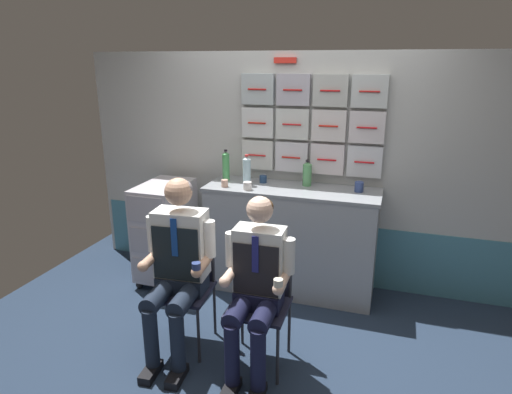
{
  "coord_description": "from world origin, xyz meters",
  "views": [
    {
      "loc": [
        0.89,
        -2.58,
        2.06
      ],
      "look_at": [
        -0.02,
        0.23,
        1.15
      ],
      "focal_mm": 30.98,
      "sensor_mm": 36.0,
      "label": 1
    }
  ],
  "objects_px": {
    "crew_member_left": "(177,261)",
    "coffee_cup_spare": "(247,186)",
    "crew_member_center": "(256,281)",
    "folding_chair_left": "(187,275)",
    "folding_chair_center": "(263,290)",
    "water_bottle_blue_cap": "(247,171)",
    "service_trolley": "(165,229)"
  },
  "relations": [
    {
      "from": "folding_chair_left",
      "to": "crew_member_left",
      "type": "distance_m",
      "value": 0.25
    },
    {
      "from": "folding_chair_center",
      "to": "coffee_cup_spare",
      "type": "distance_m",
      "value": 1.07
    },
    {
      "from": "folding_chair_center",
      "to": "crew_member_center",
      "type": "relative_size",
      "value": 0.69
    },
    {
      "from": "service_trolley",
      "to": "coffee_cup_spare",
      "type": "bearing_deg",
      "value": 0.19
    },
    {
      "from": "folding_chair_left",
      "to": "crew_member_left",
      "type": "bearing_deg",
      "value": -84.93
    },
    {
      "from": "folding_chair_center",
      "to": "crew_member_center",
      "type": "xyz_separation_m",
      "value": [
        0.01,
        -0.16,
        0.15
      ]
    },
    {
      "from": "folding_chair_left",
      "to": "coffee_cup_spare",
      "type": "distance_m",
      "value": 0.98
    },
    {
      "from": "service_trolley",
      "to": "folding_chair_left",
      "type": "relative_size",
      "value": 1.12
    },
    {
      "from": "crew_member_center",
      "to": "water_bottle_blue_cap",
      "type": "height_order",
      "value": "water_bottle_blue_cap"
    },
    {
      "from": "service_trolley",
      "to": "water_bottle_blue_cap",
      "type": "distance_m",
      "value": 1.0
    },
    {
      "from": "folding_chair_left",
      "to": "crew_member_left",
      "type": "height_order",
      "value": "crew_member_left"
    },
    {
      "from": "water_bottle_blue_cap",
      "to": "crew_member_left",
      "type": "bearing_deg",
      "value": -96.19
    },
    {
      "from": "folding_chair_center",
      "to": "water_bottle_blue_cap",
      "type": "height_order",
      "value": "water_bottle_blue_cap"
    },
    {
      "from": "service_trolley",
      "to": "folding_chair_left",
      "type": "xyz_separation_m",
      "value": [
        0.64,
        -0.82,
        0.02
      ]
    },
    {
      "from": "crew_member_left",
      "to": "coffee_cup_spare",
      "type": "distance_m",
      "value": 1.05
    },
    {
      "from": "service_trolley",
      "to": "folding_chair_center",
      "type": "xyz_separation_m",
      "value": [
        1.24,
        -0.86,
        0.02
      ]
    },
    {
      "from": "crew_member_center",
      "to": "water_bottle_blue_cap",
      "type": "distance_m",
      "value": 1.34
    },
    {
      "from": "service_trolley",
      "to": "crew_member_left",
      "type": "distance_m",
      "value": 1.2
    },
    {
      "from": "crew_member_left",
      "to": "coffee_cup_spare",
      "type": "xyz_separation_m",
      "value": [
        0.18,
        0.98,
        0.3
      ]
    },
    {
      "from": "folding_chair_left",
      "to": "coffee_cup_spare",
      "type": "bearing_deg",
      "value": 76.59
    },
    {
      "from": "crew_member_left",
      "to": "crew_member_center",
      "type": "relative_size",
      "value": 1.05
    },
    {
      "from": "service_trolley",
      "to": "crew_member_left",
      "type": "bearing_deg",
      "value": -56.28
    },
    {
      "from": "service_trolley",
      "to": "crew_member_left",
      "type": "relative_size",
      "value": 0.74
    },
    {
      "from": "crew_member_left",
      "to": "folding_chair_center",
      "type": "relative_size",
      "value": 1.52
    },
    {
      "from": "folding_chair_left",
      "to": "water_bottle_blue_cap",
      "type": "xyz_separation_m",
      "value": [
        0.14,
        0.98,
        0.59
      ]
    },
    {
      "from": "crew_member_center",
      "to": "coffee_cup_spare",
      "type": "height_order",
      "value": "crew_member_center"
    },
    {
      "from": "crew_member_center",
      "to": "coffee_cup_spare",
      "type": "distance_m",
      "value": 1.16
    },
    {
      "from": "folding_chair_center",
      "to": "coffee_cup_spare",
      "type": "xyz_separation_m",
      "value": [
        -0.41,
        0.86,
        0.49
      ]
    },
    {
      "from": "folding_chair_left",
      "to": "coffee_cup_spare",
      "type": "xyz_separation_m",
      "value": [
        0.2,
        0.83,
        0.49
      ]
    },
    {
      "from": "crew_member_center",
      "to": "water_bottle_blue_cap",
      "type": "xyz_separation_m",
      "value": [
        -0.47,
        1.18,
        0.44
      ]
    },
    {
      "from": "crew_member_left",
      "to": "water_bottle_blue_cap",
      "type": "bearing_deg",
      "value": 83.81
    },
    {
      "from": "folding_chair_center",
      "to": "water_bottle_blue_cap",
      "type": "xyz_separation_m",
      "value": [
        -0.46,
        1.02,
        0.59
      ]
    }
  ]
}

